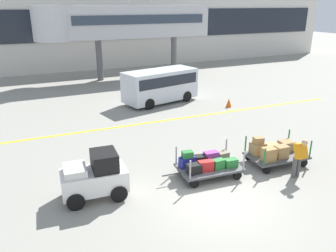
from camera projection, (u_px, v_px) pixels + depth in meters
name	position (u px, v px, depth m)	size (l,w,h in m)	color
ground_plane	(219.00, 200.00, 11.09)	(120.00, 120.00, 0.00)	gray
apron_lead_line	(184.00, 118.00, 19.08)	(20.73, 0.20, 0.01)	yellow
terminal_building	(68.00, 29.00, 31.87)	(61.15, 2.51, 7.65)	beige
jet_bridge	(118.00, 23.00, 27.75)	(14.62, 3.00, 5.97)	#B7B7BC
baggage_tug	(95.00, 177.00, 11.03)	(2.19, 1.39, 1.58)	white
baggage_cart_lead	(207.00, 164.00, 12.48)	(3.05, 1.59, 1.10)	#4C4C4F
baggage_cart_middle	(274.00, 152.00, 13.46)	(3.05, 1.59, 1.10)	#4C4C4F
baggage_handler	(299.00, 156.00, 12.25)	(0.41, 0.44, 1.56)	#4C4C4C
shuttle_van	(160.00, 84.00, 21.74)	(5.09, 2.85, 2.10)	silver
safety_cone_near	(229.00, 103.00, 21.02)	(0.36, 0.36, 0.55)	#EA590F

